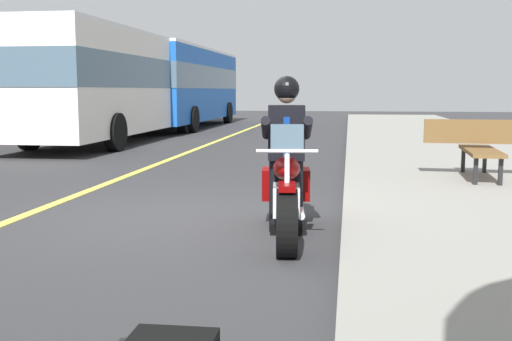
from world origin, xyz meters
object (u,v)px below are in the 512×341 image
object	(u,v)px
motorcycle_main	(286,195)
bus_near	(184,83)
rider_main	(286,140)
bench_sidewalk	(481,144)
bus_far	(116,81)

from	to	relation	value
motorcycle_main	bus_near	world-z (taller)	bus_near
rider_main	bus_near	distance (m)	20.04
rider_main	bus_near	world-z (taller)	bus_near
motorcycle_main	rider_main	world-z (taller)	rider_main
bench_sidewalk	bus_near	bearing A→B (deg)	-149.01
bench_sidewalk	motorcycle_main	bearing A→B (deg)	-35.10
motorcycle_main	bus_far	xyz separation A→B (m)	(-11.95, -6.54, 1.42)
motorcycle_main	bus_far	bearing A→B (deg)	-151.32
bus_near	bench_sidewalk	distance (m)	17.77
bus_near	bench_sidewalk	world-z (taller)	bus_near
motorcycle_main	bench_sidewalk	world-z (taller)	motorcycle_main
motorcycle_main	rider_main	bearing A→B (deg)	-172.99
motorcycle_main	rider_main	xyz separation A→B (m)	(-0.19, -0.02, 0.58)
bus_far	rider_main	bearing A→B (deg)	28.98
rider_main	bench_sidewalk	size ratio (longest dim) A/B	0.95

